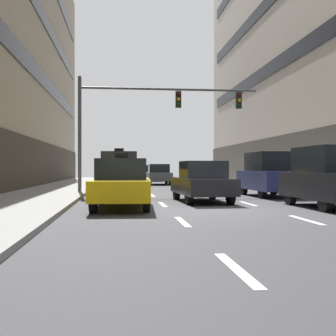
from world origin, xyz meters
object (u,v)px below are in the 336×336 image
object	(u,v)px
car_driving_1	(202,182)
taxi_driving_6	(119,175)
taxi_driving_2	(121,172)
car_driving_4	(158,174)
car_driving_5	(118,174)
traffic_signal_0	(146,110)
car_driving_3	(152,173)
car_parked_1	(328,177)
car_parked_2	(268,174)
taxi_driving_0	(122,184)

from	to	relation	value
car_driving_1	taxi_driving_6	size ratio (longest dim) A/B	1.02
taxi_driving_2	car_driving_4	xyz separation A→B (m)	(2.93, 7.07, -0.27)
taxi_driving_2	car_driving_5	bearing A→B (deg)	91.76
car_driving_4	taxi_driving_6	size ratio (longest dim) A/B	1.02
car_driving_5	traffic_signal_0	world-z (taller)	traffic_signal_0
car_driving_5	taxi_driving_6	world-z (taller)	taxi_driving_6
car_driving_3	traffic_signal_0	bearing A→B (deg)	-95.13
car_parked_1	car_driving_3	bearing A→B (deg)	96.97
taxi_driving_2	traffic_signal_0	distance (m)	5.79
car_parked_2	car_driving_4	bearing A→B (deg)	104.50
car_driving_5	car_parked_1	xyz separation A→B (m)	(6.91, -19.59, 0.15)
taxi_driving_2	taxi_driving_6	size ratio (longest dim) A/B	1.06
taxi_driving_0	taxi_driving_2	xyz separation A→B (m)	(0.00, 12.80, 0.26)
taxi_driving_0	car_driving_4	bearing A→B (deg)	81.62
car_driving_1	traffic_signal_0	xyz separation A→B (m)	(-1.84, 5.75, 3.49)
car_driving_4	car_parked_2	distance (m)	15.15
car_driving_3	car_parked_1	xyz separation A→B (m)	(3.60, -29.50, 0.23)
car_driving_4	traffic_signal_0	world-z (taller)	traffic_signal_0
traffic_signal_0	taxi_driving_0	bearing A→B (deg)	-98.74
car_driving_3	car_driving_5	distance (m)	10.45
car_driving_4	car_parked_2	size ratio (longest dim) A/B	1.01
taxi_driving_2	traffic_signal_0	xyz separation A→B (m)	(1.25, -4.65, 3.21)
traffic_signal_0	car_parked_1	bearing A→B (deg)	-57.94
taxi_driving_0	car_driving_1	size ratio (longest dim) A/B	1.02
car_driving_3	car_parked_2	world-z (taller)	car_parked_2
taxi_driving_0	car_parked_1	xyz separation A→B (m)	(6.72, -0.58, 0.21)
taxi_driving_0	taxi_driving_6	world-z (taller)	taxi_driving_6
taxi_driving_6	traffic_signal_0	bearing A→B (deg)	62.76
car_parked_1	car_parked_2	distance (m)	5.78
taxi_driving_6	car_driving_3	bearing A→B (deg)	82.16
taxi_driving_2	car_parked_1	world-z (taller)	taxi_driving_2
car_driving_1	car_driving_4	xyz separation A→B (m)	(-0.16, 17.47, 0.01)
car_driving_4	car_parked_1	xyz separation A→B (m)	(3.79, -20.45, 0.22)
car_driving_5	traffic_signal_0	distance (m)	11.47
car_driving_1	car_driving_4	size ratio (longest dim) A/B	1.00
traffic_signal_0	car_driving_1	bearing A→B (deg)	-72.30
car_parked_2	traffic_signal_0	bearing A→B (deg)	151.69
car_parked_2	car_parked_1	bearing A→B (deg)	-90.00
car_driving_4	car_driving_5	size ratio (longest dim) A/B	0.90
car_driving_3	traffic_signal_0	world-z (taller)	traffic_signal_0
traffic_signal_0	car_driving_4	bearing A→B (deg)	81.86
car_driving_3	car_driving_5	xyz separation A→B (m)	(-3.31, -9.91, 0.08)
taxi_driving_2	taxi_driving_6	world-z (taller)	taxi_driving_2
car_driving_1	car_driving_5	xyz separation A→B (m)	(-3.28, 16.61, 0.08)
car_parked_2	car_driving_1	bearing A→B (deg)	-142.34
traffic_signal_0	car_parked_2	bearing A→B (deg)	-28.31
car_driving_4	taxi_driving_6	distance (m)	14.68
car_driving_1	taxi_driving_6	xyz separation A→B (m)	(-3.19, 3.11, 0.23)
taxi_driving_0	car_parked_1	world-z (taller)	car_parked_1
car_driving_4	car_driving_5	bearing A→B (deg)	-164.49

